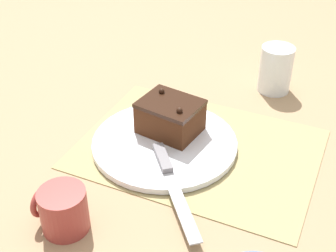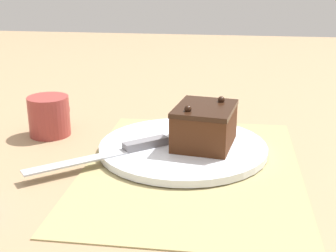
{
  "view_description": "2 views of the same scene",
  "coord_description": "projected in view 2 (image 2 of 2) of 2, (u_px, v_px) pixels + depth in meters",
  "views": [
    {
      "loc": [
        -0.25,
        0.7,
        0.57
      ],
      "look_at": [
        0.05,
        0.03,
        0.06
      ],
      "focal_mm": 50.0,
      "sensor_mm": 36.0,
      "label": 1
    },
    {
      "loc": [
        -0.68,
        -0.06,
        0.31
      ],
      "look_at": [
        0.04,
        0.04,
        0.06
      ],
      "focal_mm": 50.0,
      "sensor_mm": 36.0,
      "label": 2
    }
  ],
  "objects": [
    {
      "name": "placemat_woven",
      "position": [
        192.0,
        168.0,
        0.74
      ],
      "size": [
        0.46,
        0.34,
        0.0
      ],
      "primitive_type": "cube",
      "color": "tan",
      "rests_on": "ground_plane"
    },
    {
      "name": "coffee_mug",
      "position": [
        50.0,
        116.0,
        0.88
      ],
      "size": [
        0.09,
        0.08,
        0.08
      ],
      "color": "#993833",
      "rests_on": "ground_plane"
    },
    {
      "name": "serving_knife",
      "position": [
        123.0,
        150.0,
        0.77
      ],
      "size": [
        0.17,
        0.2,
        0.01
      ],
      "rotation": [
        0.0,
        0.0,
        0.68
      ],
      "color": "slate",
      "rests_on": "cake_plate"
    },
    {
      "name": "cake_plate",
      "position": [
        183.0,
        147.0,
        0.8
      ],
      "size": [
        0.29,
        0.29,
        0.01
      ],
      "color": "white",
      "rests_on": "placemat_woven"
    },
    {
      "name": "ground_plane",
      "position": [
        192.0,
        169.0,
        0.74
      ],
      "size": [
        3.0,
        3.0,
        0.0
      ],
      "primitive_type": "plane",
      "color": "#9E7F5B"
    },
    {
      "name": "chocolate_cake",
      "position": [
        205.0,
        125.0,
        0.79
      ],
      "size": [
        0.13,
        0.11,
        0.08
      ],
      "rotation": [
        0.0,
        0.0,
        -0.15
      ],
      "color": "#472614",
      "rests_on": "cake_plate"
    }
  ]
}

